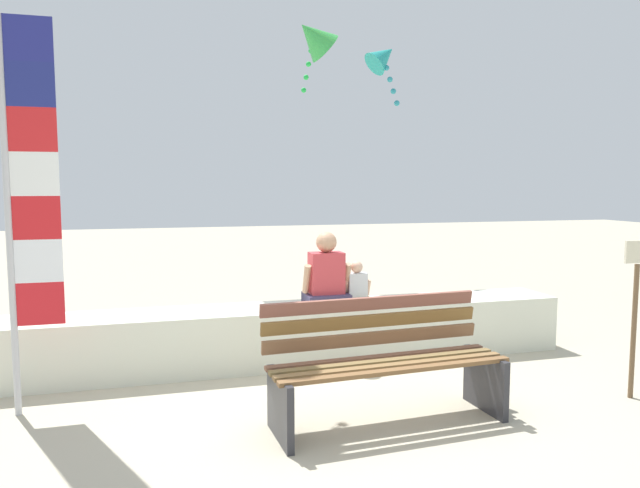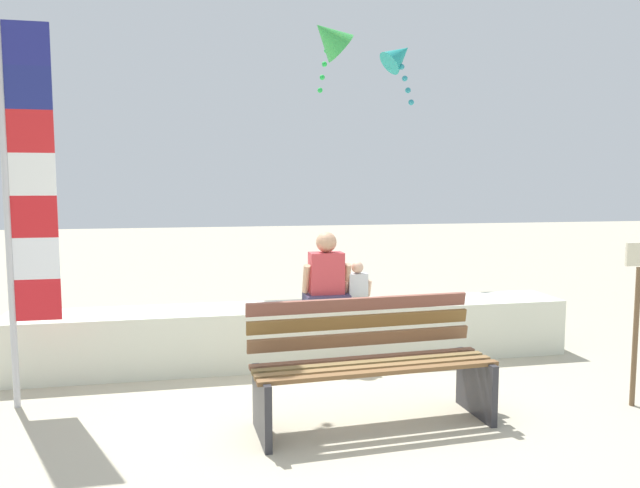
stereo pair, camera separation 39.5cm
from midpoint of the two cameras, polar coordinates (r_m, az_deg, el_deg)
The scene contains 9 objects.
ground_plane at distance 4.85m, azimuth -1.08°, elevation -15.22°, with size 40.00×40.00×0.00m, color #B1A890.
seawall_ledge at distance 5.86m, azimuth -3.99°, elevation -8.64°, with size 5.41×0.64×0.56m, color silver.
park_bench at distance 4.44m, azimuth 3.62°, elevation -11.47°, with size 1.78×0.71×0.88m.
person_adult at distance 5.78m, azimuth -1.34°, elevation -3.16°, with size 0.47×0.35×0.72m.
person_child at distance 5.89m, azimuth 1.64°, elevation -4.16°, with size 0.28×0.20×0.42m.
flag_banner at distance 4.95m, azimuth -28.64°, elevation 4.44°, with size 0.38×0.05×2.94m.
kite_green at distance 9.32m, azimuth -1.92°, elevation 19.28°, with size 0.79×0.75×1.13m.
kite_teal at distance 9.10m, azimuth 4.85°, elevation 17.47°, with size 0.60×0.67×1.03m.
sign_post at distance 5.32m, azimuth 26.22°, elevation -5.36°, with size 0.24×0.04×1.29m.
Camera 1 is at (-1.32, -4.34, 1.74)m, focal length 33.24 mm.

